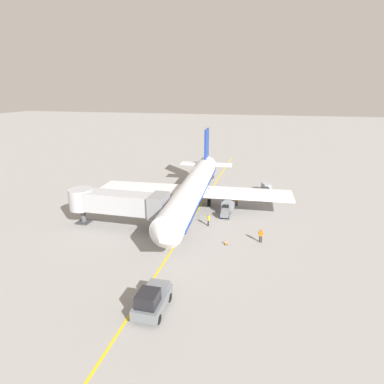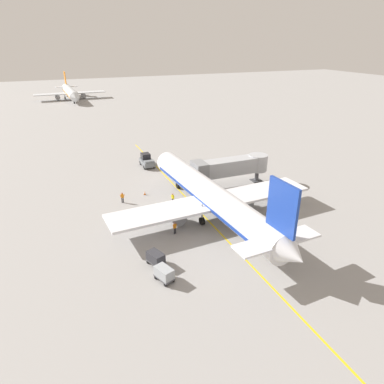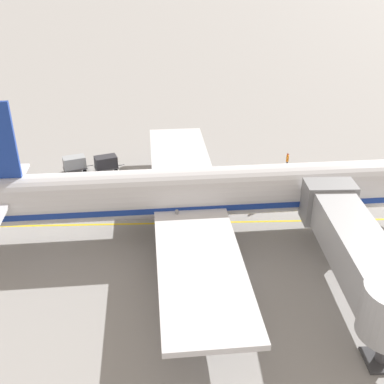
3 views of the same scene
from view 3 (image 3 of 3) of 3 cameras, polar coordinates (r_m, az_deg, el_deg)
The scene contains 11 objects.
ground_plane at distance 37.35m, azimuth 1.35°, elevation -3.77°, with size 400.00×400.00×0.00m, color gray.
gate_lead_in_line at distance 37.35m, azimuth 1.35°, elevation -3.76°, with size 0.24×80.00×0.01m, color gold.
parked_airliner at distance 34.96m, azimuth 0.69°, elevation -0.11°, with size 30.27×37.34×10.63m.
jet_bridge at distance 29.83m, azimuth 19.49°, elevation -6.70°, with size 13.89×3.50×4.98m.
baggage_tug_lead at distance 41.03m, azimuth 3.57°, elevation 0.43°, with size 1.37×2.55×1.62m.
baggage_cart_front at distance 46.17m, azimuth -10.48°, elevation 3.57°, with size 1.97×2.96×1.58m.
baggage_cart_second_in_train at distance 46.73m, azimuth -14.19°, elevation 3.47°, with size 1.97×2.96×1.58m.
ground_crew_wing_walker at distance 46.86m, azimuth 11.59°, elevation 3.85°, with size 0.72×0.33×1.69m.
ground_crew_loader at distance 41.73m, azimuth -3.51°, elevation 1.29°, with size 0.70×0.37×1.69m.
ground_crew_marshaller at distance 39.90m, azimuth 9.12°, elevation -0.36°, with size 0.39×0.69×1.69m.
safety_cone_nose_left at distance 44.06m, azimuth 14.64°, elevation 0.93°, with size 0.36×0.36×0.59m.
Camera 3 is at (31.74, -1.99, 19.59)m, focal length 43.59 mm.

